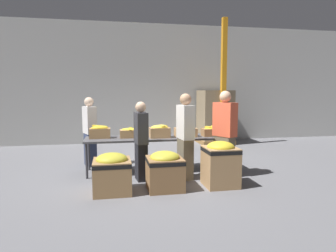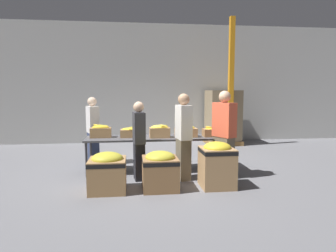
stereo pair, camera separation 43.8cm
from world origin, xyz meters
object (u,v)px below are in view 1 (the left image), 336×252
support_pillar (223,83)px  banana_box_2 (160,131)px  banana_box_3 (186,131)px  pallet_stack_0 (215,117)px  banana_box_4 (213,131)px  volunteer_3 (185,137)px  banana_box_0 (100,132)px  volunteer_1 (141,142)px  volunteer_0 (90,132)px  donation_bin_0 (112,172)px  volunteer_2 (225,134)px  donation_bin_2 (220,162)px  donation_bin_1 (165,169)px  sorting_table (159,139)px  banana_box_1 (130,133)px

support_pillar → banana_box_2: bearing=-132.2°
banana_box_3 → pallet_stack_0: (1.84, 3.25, 0.00)m
banana_box_4 → volunteer_3: volunteer_3 is taller
banana_box_0 → support_pillar: size_ratio=0.11×
banana_box_2 → banana_box_4: banana_box_2 is taller
banana_box_0 → volunteer_1: 1.08m
volunteer_0 → donation_bin_0: 2.14m
banana_box_0 → donation_bin_0: size_ratio=0.63×
volunteer_2 → donation_bin_2: volunteer_2 is taller
donation_bin_1 → support_pillar: 4.98m
banana_box_3 → support_pillar: support_pillar is taller
sorting_table → donation_bin_0: size_ratio=4.52×
volunteer_3 → donation_bin_1: size_ratio=2.46×
banana_box_1 → volunteer_0: volunteer_0 is taller
support_pillar → volunteer_0: bearing=-154.8°
volunteer_3 → support_pillar: (2.07, 3.34, 1.16)m
donation_bin_1 → pallet_stack_0: bearing=60.5°
volunteer_2 → donation_bin_0: (-2.27, -0.61, -0.50)m
support_pillar → pallet_stack_0: size_ratio=2.26×
banana_box_3 → banana_box_4: 0.62m
support_pillar → donation_bin_0: bearing=-131.8°
banana_box_1 → volunteer_3: 1.28m
volunteer_0 → support_pillar: 4.58m
donation_bin_1 → donation_bin_2: donation_bin_2 is taller
volunteer_0 → sorting_table: bearing=42.1°
support_pillar → banana_box_3: bearing=-125.1°
banana_box_0 → banana_box_1: banana_box_0 is taller
volunteer_0 → pallet_stack_0: 4.61m
support_pillar → banana_box_4: bearing=-115.3°
banana_box_3 → volunteer_1: bearing=-151.6°
sorting_table → donation_bin_0: (-1.01, -1.27, -0.34)m
volunteer_0 → donation_bin_1: (1.41, -2.04, -0.43)m
sorting_table → volunteer_3: (0.43, -0.69, 0.14)m
volunteer_1 → pallet_stack_0: pallet_stack_0 is taller
donation_bin_0 → donation_bin_2: size_ratio=0.83×
donation_bin_0 → donation_bin_2: bearing=0.0°
sorting_table → banana_box_3: bearing=-6.2°
banana_box_1 → volunteer_2: size_ratio=0.24×
banana_box_3 → volunteer_2: bearing=-41.7°
banana_box_0 → banana_box_3: size_ratio=0.93×
banana_box_3 → support_pillar: 3.51m
banana_box_0 → donation_bin_0: (0.24, -1.35, -0.52)m
banana_box_2 → volunteer_2: volunteer_2 is taller
support_pillar → pallet_stack_0: 1.25m
donation_bin_2 → support_pillar: (1.55, 3.92, 1.56)m
banana_box_2 → donation_bin_0: banana_box_2 is taller
donation_bin_2 → support_pillar: support_pillar is taller
banana_box_3 → banana_box_1: bearing=174.2°
banana_box_3 → donation_bin_0: bearing=-143.0°
banana_box_1 → volunteer_3: volunteer_3 is taller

